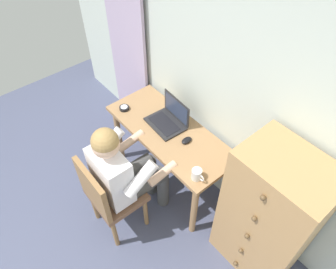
% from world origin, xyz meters
% --- Properties ---
extents(wall_back, '(4.80, 0.05, 2.50)m').
position_xyz_m(wall_back, '(0.00, 2.20, 1.25)').
color(wall_back, silver).
rests_on(wall_back, ground_plane).
extents(curtain_panel, '(0.61, 0.03, 2.19)m').
position_xyz_m(curtain_panel, '(-1.37, 2.13, 1.10)').
color(curtain_panel, '#B29EBC').
rests_on(curtain_panel, ground_plane).
extents(desk, '(1.24, 0.52, 0.73)m').
position_xyz_m(desk, '(-0.40, 1.87, 0.61)').
color(desk, '#9E754C').
rests_on(desk, ground_plane).
extents(dresser, '(0.61, 0.47, 1.25)m').
position_xyz_m(dresser, '(0.65, 1.92, 0.63)').
color(dresser, tan).
rests_on(dresser, ground_plane).
extents(chair, '(0.43, 0.41, 0.89)m').
position_xyz_m(chair, '(-0.32, 1.16, 0.50)').
color(chair, brown).
rests_on(chair, ground_plane).
extents(person_seated, '(0.53, 0.59, 1.20)m').
position_xyz_m(person_seated, '(-0.32, 1.34, 0.68)').
color(person_seated, '#4C4C4C').
rests_on(person_seated, ground_plane).
extents(laptop, '(0.36, 0.27, 0.24)m').
position_xyz_m(laptop, '(-0.47, 1.93, 0.78)').
color(laptop, '#232326').
rests_on(laptop, desk).
extents(computer_mouse, '(0.06, 0.10, 0.03)m').
position_xyz_m(computer_mouse, '(-0.20, 1.90, 0.74)').
color(computer_mouse, black).
rests_on(computer_mouse, desk).
extents(desk_clock, '(0.09, 0.09, 0.03)m').
position_xyz_m(desk_clock, '(-0.88, 1.72, 0.74)').
color(desk_clock, black).
rests_on(desk_clock, desk).
extents(coffee_mug, '(0.12, 0.08, 0.09)m').
position_xyz_m(coffee_mug, '(0.12, 1.70, 0.77)').
color(coffee_mug, silver).
rests_on(coffee_mug, desk).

